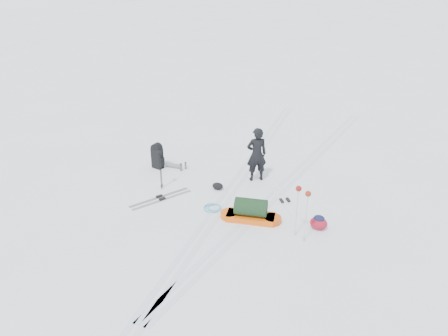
{
  "coord_description": "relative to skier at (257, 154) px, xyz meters",
  "views": [
    {
      "loc": [
        4.34,
        -9.9,
        6.4
      ],
      "look_at": [
        -0.08,
        0.23,
        0.95
      ],
      "focal_mm": 35.0,
      "sensor_mm": 36.0,
      "label": 1
    }
  ],
  "objects": [
    {
      "name": "rope_coil",
      "position": [
        -0.51,
        -2.11,
        -0.84
      ],
      "size": [
        0.67,
        0.67,
        0.06
      ],
      "rotation": [
        0.0,
        0.0,
        -0.43
      ],
      "color": "#55AACF",
      "rests_on": "ground"
    },
    {
      "name": "ski_poles_black",
      "position": [
        -2.42,
        -1.67,
        0.16
      ],
      "size": [
        0.15,
        0.19,
        1.25
      ],
      "rotation": [
        0.0,
        0.0,
        -0.43
      ],
      "color": "black",
      "rests_on": "ground"
    },
    {
      "name": "touring_skis_white",
      "position": [
        1.23,
        -0.95,
        -0.85
      ],
      "size": [
        1.42,
        1.75,
        0.07
      ],
      "rotation": [
        0.0,
        0.0,
        -0.93
      ],
      "color": "white",
      "rests_on": "ground"
    },
    {
      "name": "ski_tracks",
      "position": [
        0.22,
        -0.77,
        -0.86
      ],
      "size": [
        3.38,
        17.97,
        0.01
      ],
      "color": "silver",
      "rests_on": "ground"
    },
    {
      "name": "skier",
      "position": [
        0.0,
        0.0,
        0.0
      ],
      "size": [
        0.76,
        0.7,
        1.74
      ],
      "primitive_type": "imported",
      "rotation": [
        0.0,
        0.0,
        3.75
      ],
      "color": "black",
      "rests_on": "ground"
    },
    {
      "name": "stuff_sack",
      "position": [
        -0.84,
        -1.04,
        -0.76
      ],
      "size": [
        0.35,
        0.28,
        0.21
      ],
      "rotation": [
        0.0,
        0.0,
        0.07
      ],
      "color": "black",
      "rests_on": "ground"
    },
    {
      "name": "expedition_rucksack",
      "position": [
        -3.21,
        -0.47,
        -0.47
      ],
      "size": [
        0.95,
        0.46,
        0.87
      ],
      "rotation": [
        0.0,
        0.0,
        -0.17
      ],
      "color": "black",
      "rests_on": "ground"
    },
    {
      "name": "ski_poles_silver",
      "position": [
        2.07,
        -2.54,
        0.32
      ],
      "size": [
        0.41,
        0.3,
        1.42
      ],
      "rotation": [
        0.0,
        0.0,
        -0.36
      ],
      "color": "silver",
      "rests_on": "ground"
    },
    {
      "name": "ground",
      "position": [
        -0.4,
        -1.64,
        -0.87
      ],
      "size": [
        200.0,
        200.0,
        0.0
      ],
      "primitive_type": "plane",
      "color": "white",
      "rests_on": "ground"
    },
    {
      "name": "small_daypack",
      "position": [
        2.4,
        -1.92,
        -0.68
      ],
      "size": [
        0.57,
        0.55,
        0.39
      ],
      "rotation": [
        0.0,
        0.0,
        -0.69
      ],
      "color": "maroon",
      "rests_on": "ground"
    },
    {
      "name": "pulk_sled",
      "position": [
        0.66,
        -2.23,
        -0.63
      ],
      "size": [
        1.7,
        0.79,
        0.63
      ],
      "rotation": [
        0.0,
        0.0,
        0.2
      ],
      "color": "#ED580D",
      "rests_on": "ground"
    },
    {
      "name": "touring_skis_grey",
      "position": [
        -2.12,
        -2.23,
        -0.85
      ],
      "size": [
        1.2,
        1.76,
        0.07
      ],
      "rotation": [
        0.0,
        0.0,
        1.04
      ],
      "color": "#9899A0",
      "rests_on": "ground"
    },
    {
      "name": "thermos_pair",
      "position": [
        -2.42,
        -0.3,
        -0.75
      ],
      "size": [
        0.16,
        0.27,
        0.26
      ],
      "rotation": [
        0.0,
        0.0,
        0.42
      ],
      "color": "#585B5F",
      "rests_on": "ground"
    }
  ]
}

